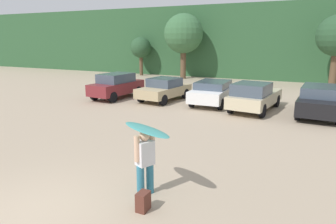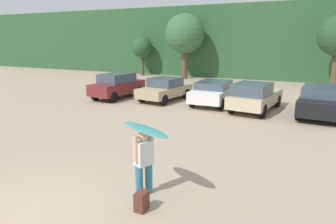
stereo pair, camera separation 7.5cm
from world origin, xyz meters
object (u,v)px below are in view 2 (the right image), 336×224
Objects in this scene: parked_car_maroon at (117,85)px; parked_car_tan at (165,89)px; surfboard_teal at (145,130)px; parked_car_black at (321,100)px; person_adult at (144,159)px; parked_car_champagne at (255,96)px; backpack_dropped at (142,201)px; parked_car_white at (214,91)px.

parked_car_tan is at bearing -73.05° from parked_car_maroon.
parked_car_maroon is 2.35× the size of surfboard_teal.
person_adult is at bearing 163.19° from parked_car_black.
parked_car_black is at bearing -77.03° from parked_car_champagne.
backpack_dropped is at bearing 140.69° from person_adult.
parked_car_maroon is 9.24× the size of backpack_dropped.
parked_car_tan is 0.89× the size of parked_car_champagne.
surfboard_teal is 3.93× the size of backpack_dropped.
parked_car_maroon is 8.98m from parked_car_champagne.
person_adult reaches higher than parked_car_tan.
parked_car_tan is 0.95× the size of parked_car_white.
parked_car_maroon is 0.94× the size of parked_car_white.
surfboard_teal is at bearing -177.00° from parked_car_champagne.
parked_car_black is 11.76m from person_adult.
parked_car_black is 12.30m from backpack_dropped.
parked_car_champagne is 10.45× the size of backpack_dropped.
parked_car_champagne reaches higher than parked_car_white.
parked_car_maroon is at bearing 109.64° from parked_car_tan.
parked_car_black is at bearing -83.85° from surfboard_teal.
parked_car_tan is 9.03m from parked_car_black.
parked_car_maroon is at bearing 95.77° from parked_car_black.
person_adult is 1.05m from backpack_dropped.
parked_car_white is 2.52× the size of surfboard_teal.
surfboard_teal is at bearing 111.91° from backpack_dropped.
parked_car_tan reaches higher than backpack_dropped.
parked_car_champagne is 1.00× the size of parked_car_black.
parked_car_tan is 9.35× the size of backpack_dropped.
surfboard_teal reaches higher than parked_car_champagne.
person_adult is at bearing 115.16° from backpack_dropped.
parked_car_tan is 3.20m from parked_car_white.
surfboard_teal reaches higher than backpack_dropped.
parked_car_champagne reaches higher than parked_car_black.
parked_car_champagne reaches higher than backpack_dropped.
surfboard_teal is (1.75, -11.52, 0.97)m from parked_car_white.
parked_car_champagne reaches higher than parked_car_tan.
parked_car_white is at bearing -54.86° from surfboard_teal.
parked_car_tan is 5.79m from parked_car_champagne.
parked_car_maroon reaches higher than parked_car_tan.
parked_car_champagne is (2.57, -0.82, 0.05)m from parked_car_white.
parked_car_black is 2.67× the size of surfboard_teal.
parked_car_black is (9.03, -0.23, 0.07)m from parked_car_tan.
parked_car_black is 11.79m from surfboard_teal.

